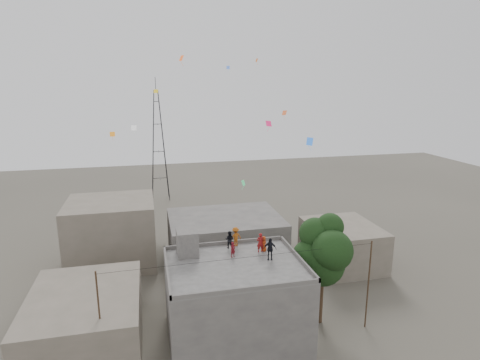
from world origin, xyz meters
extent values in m
plane|color=#4B473D|center=(0.00, 0.00, 0.00)|extent=(140.00, 140.00, 0.00)
cube|color=#514E4C|center=(0.00, 0.00, 3.00)|extent=(10.00, 8.00, 6.00)
cube|color=#52504D|center=(0.00, 0.00, 6.05)|extent=(10.00, 8.00, 0.10)
cube|color=#514E4C|center=(0.00, 3.92, 6.25)|extent=(10.00, 0.15, 0.30)
cube|color=#514E4C|center=(0.00, -3.92, 6.25)|extent=(10.00, 0.15, 0.30)
cube|color=#514E4C|center=(4.92, 0.00, 6.25)|extent=(0.15, 8.00, 0.30)
cube|color=#514E4C|center=(-4.92, 0.00, 6.25)|extent=(0.15, 8.00, 0.30)
cube|color=#514E4C|center=(-3.20, 2.60, 7.10)|extent=(1.60, 1.80, 2.00)
cube|color=#655E50|center=(-11.00, 2.00, 2.00)|extent=(8.00, 10.00, 4.00)
cube|color=#514E4C|center=(2.00, 14.00, 2.50)|extent=(12.00, 9.00, 5.00)
cube|color=#655E50|center=(-10.00, 16.00, 3.50)|extent=(9.00, 8.00, 7.00)
cube|color=#655E50|center=(14.00, 10.00, 2.20)|extent=(7.00, 8.00, 4.40)
cylinder|color=black|center=(7.20, 0.50, 2.00)|extent=(0.44, 0.44, 4.00)
cylinder|color=black|center=(7.35, 0.60, 3.60)|extent=(0.64, 0.91, 2.14)
sphere|color=black|center=(7.20, 0.50, 5.20)|extent=(3.60, 3.60, 3.60)
sphere|color=black|center=(8.30, 0.80, 6.00)|extent=(3.00, 3.00, 3.00)
sphere|color=black|center=(6.30, 1.00, 5.60)|extent=(2.80, 2.80, 2.80)
sphere|color=black|center=(7.60, -0.30, 6.60)|extent=(3.20, 3.20, 3.20)
sphere|color=black|center=(6.90, 1.40, 7.40)|extent=(2.60, 2.60, 2.60)
sphere|color=black|center=(8.00, 1.10, 8.00)|extent=(2.20, 2.20, 2.20)
cylinder|color=black|center=(-9.50, -1.50, 3.70)|extent=(0.12, 0.12, 7.40)
cylinder|color=black|center=(10.50, -1.00, 3.70)|extent=(0.12, 0.12, 7.40)
cylinder|color=black|center=(0.50, -1.25, 7.20)|extent=(20.00, 0.52, 0.02)
cylinder|color=black|center=(-4.85, 39.15, 9.00)|extent=(1.27, 1.27, 18.01)
cylinder|color=black|center=(-3.15, 39.15, 9.00)|extent=(1.27, 1.27, 18.01)
cylinder|color=black|center=(-3.15, 40.85, 9.00)|extent=(1.27, 1.27, 18.01)
cylinder|color=black|center=(-4.85, 40.85, 9.00)|extent=(1.27, 1.27, 18.01)
cube|color=black|center=(-4.00, 40.00, 3.60)|extent=(2.36, 0.08, 0.08)
cube|color=black|center=(-4.00, 40.00, 3.60)|extent=(0.08, 2.36, 0.08)
cube|color=black|center=(-4.00, 40.00, 8.10)|extent=(1.81, 0.08, 0.08)
cube|color=black|center=(-4.00, 40.00, 8.10)|extent=(0.08, 1.81, 0.08)
cube|color=black|center=(-4.00, 40.00, 12.60)|extent=(1.26, 0.08, 0.08)
cube|color=black|center=(-4.00, 40.00, 12.60)|extent=(0.08, 1.26, 0.08)
cube|color=black|center=(-4.00, 40.00, 16.20)|extent=(0.82, 0.08, 0.08)
cube|color=black|center=(-4.00, 40.00, 16.20)|extent=(0.08, 0.82, 0.08)
cylinder|color=black|center=(-4.00, 40.00, 19.00)|extent=(0.08, 0.08, 2.00)
imported|color=maroon|center=(2.44, 1.81, 6.89)|extent=(0.59, 0.39, 1.58)
imported|color=#A83813|center=(2.76, 1.92, 6.72)|extent=(0.67, 0.72, 1.24)
imported|color=black|center=(0.24, 3.13, 6.82)|extent=(0.88, 0.82, 1.45)
imported|color=black|center=(2.77, 0.33, 6.95)|extent=(1.06, 0.65, 1.69)
imported|color=#A24E12|center=(0.80, 3.40, 6.91)|extent=(1.18, 0.87, 1.62)
imported|color=maroon|center=(0.15, 1.38, 6.71)|extent=(0.53, 0.46, 1.22)
plane|color=orange|center=(-8.64, 8.86, 14.91)|extent=(0.43, 0.22, 0.38)
plane|color=#E92469|center=(4.35, 6.27, 15.76)|extent=(0.49, 0.52, 0.49)
plane|color=yellow|center=(-4.70, 14.59, 18.33)|extent=(0.45, 0.30, 0.34)
plane|color=blue|center=(6.83, 3.13, 14.58)|extent=(0.39, 0.61, 0.62)
plane|color=white|center=(-6.95, 12.33, 15.03)|extent=(0.49, 0.21, 0.44)
plane|color=#D75A17|center=(5.75, 15.26, 21.42)|extent=(0.32, 0.35, 0.34)
plane|color=#32BD6A|center=(1.92, 5.32, 10.92)|extent=(0.42, 0.46, 0.42)
plane|color=#E46435|center=(7.45, 11.09, 16.27)|extent=(0.54, 0.35, 0.47)
plane|color=#FF5A1A|center=(-3.51, -0.96, 20.61)|extent=(0.29, 0.40, 0.33)
plane|color=#507DF0|center=(2.40, 13.75, 20.60)|extent=(0.34, 0.17, 0.30)
camera|label=1|loc=(-5.85, -26.53, 19.16)|focal=30.00mm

